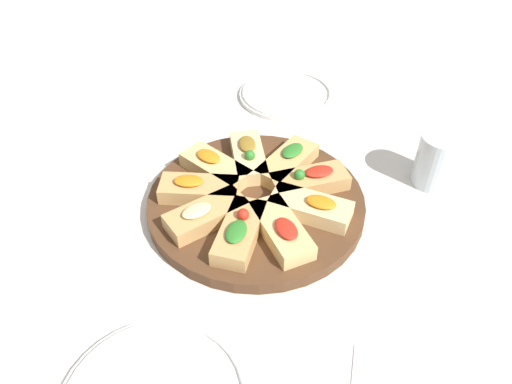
{
  "coord_description": "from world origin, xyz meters",
  "views": [
    {
      "loc": [
        -0.67,
        -0.12,
        0.65
      ],
      "look_at": [
        0.0,
        0.0,
        0.04
      ],
      "focal_mm": 35.0,
      "sensor_mm": 36.0,
      "label": 1
    }
  ],
  "objects": [
    {
      "name": "focaccia_slice_4",
      "position": [
        -0.11,
        0.01,
        0.04
      ],
      "size": [
        0.15,
        0.07,
        0.05
      ],
      "color": "tan",
      "rests_on": "serving_board"
    },
    {
      "name": "focaccia_slice_1",
      "position": [
        0.06,
        0.09,
        0.04
      ],
      "size": [
        0.13,
        0.15,
        0.04
      ],
      "color": "#DBB775",
      "rests_on": "serving_board"
    },
    {
      "name": "focaccia_slice_6",
      "position": [
        -0.02,
        -0.1,
        0.04
      ],
      "size": [
        0.09,
        0.15,
        0.04
      ],
      "color": "#E5C689",
      "rests_on": "serving_board"
    },
    {
      "name": "focaccia_slice_5",
      "position": [
        -0.09,
        -0.06,
        0.04
      ],
      "size": [
        0.15,
        0.13,
        0.04
      ],
      "color": "#DBB775",
      "rests_on": "serving_board"
    },
    {
      "name": "focaccia_slice_0",
      "position": [
        0.1,
        0.03,
        0.04
      ],
      "size": [
        0.16,
        0.1,
        0.05
      ],
      "color": "#E5C689",
      "rests_on": "serving_board"
    },
    {
      "name": "plate_right",
      "position": [
        0.41,
        -0.01,
        0.01
      ],
      "size": [
        0.23,
        0.23,
        0.02
      ],
      "color": "white",
      "rests_on": "ground_plane"
    },
    {
      "name": "focaccia_slice_8",
      "position": [
        0.1,
        -0.05,
        0.04
      ],
      "size": [
        0.16,
        0.12,
        0.04
      ],
      "color": "tan",
      "rests_on": "serving_board"
    },
    {
      "name": "focaccia_slice_7",
      "position": [
        0.05,
        -0.09,
        0.04
      ],
      "size": [
        0.12,
        0.16,
        0.05
      ],
      "color": "tan",
      "rests_on": "serving_board"
    },
    {
      "name": "focaccia_slice_3",
      "position": [
        -0.07,
        0.08,
        0.04
      ],
      "size": [
        0.14,
        0.15,
        0.04
      ],
      "color": "tan",
      "rests_on": "serving_board"
    },
    {
      "name": "focaccia_slice_2",
      "position": [
        -0.01,
        0.11,
        0.04
      ],
      "size": [
        0.08,
        0.15,
        0.04
      ],
      "color": "tan",
      "rests_on": "serving_board"
    },
    {
      "name": "water_glass",
      "position": [
        0.14,
        -0.33,
        0.05
      ],
      "size": [
        0.08,
        0.08,
        0.11
      ],
      "primitive_type": "cylinder",
      "color": "silver",
      "rests_on": "ground_plane"
    },
    {
      "name": "ground_plane",
      "position": [
        0.0,
        0.0,
        0.0
      ],
      "size": [
        3.0,
        3.0,
        0.0
      ],
      "primitive_type": "plane",
      "color": "silver"
    },
    {
      "name": "serving_board",
      "position": [
        0.0,
        0.0,
        0.01
      ],
      "size": [
        0.4,
        0.4,
        0.02
      ],
      "primitive_type": "cylinder",
      "color": "#51331E",
      "rests_on": "ground_plane"
    }
  ]
}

